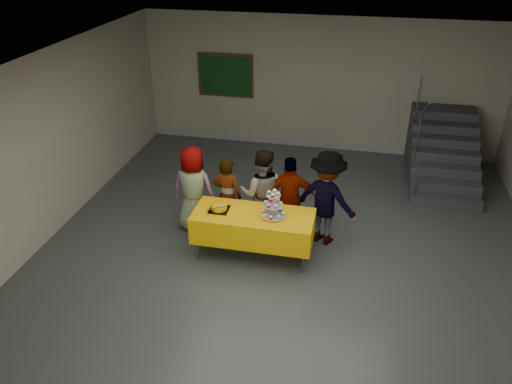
{
  "coord_description": "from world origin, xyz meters",
  "views": [
    {
      "loc": [
        0.91,
        -5.98,
        4.8
      ],
      "look_at": [
        -0.51,
        0.65,
        1.05
      ],
      "focal_mm": 35.0,
      "sensor_mm": 36.0,
      "label": 1
    }
  ],
  "objects_px": {
    "staircase": "(441,152)",
    "schoolchild_b": "(227,196)",
    "schoolchild_a": "(194,189)",
    "noticeboard": "(226,75)",
    "bear_cake": "(219,207)",
    "schoolchild_c": "(262,193)",
    "bake_table": "(253,226)",
    "schoolchild_d": "(290,198)",
    "cupcake_stand": "(273,207)",
    "schoolchild_e": "(327,198)"
  },
  "relations": [
    {
      "from": "schoolchild_b",
      "to": "schoolchild_e",
      "type": "xyz_separation_m",
      "value": [
        1.65,
        0.05,
        0.12
      ]
    },
    {
      "from": "bake_table",
      "to": "schoolchild_e",
      "type": "distance_m",
      "value": 1.28
    },
    {
      "from": "staircase",
      "to": "schoolchild_b",
      "type": "bearing_deg",
      "value": -140.97
    },
    {
      "from": "cupcake_stand",
      "to": "bake_table",
      "type": "bearing_deg",
      "value": 179.01
    },
    {
      "from": "schoolchild_a",
      "to": "schoolchild_e",
      "type": "relative_size",
      "value": 0.94
    },
    {
      "from": "noticeboard",
      "to": "schoolchild_d",
      "type": "bearing_deg",
      "value": -61.11
    },
    {
      "from": "schoolchild_b",
      "to": "schoolchild_d",
      "type": "xyz_separation_m",
      "value": [
        1.05,
        0.07,
        0.04
      ]
    },
    {
      "from": "schoolchild_a",
      "to": "schoolchild_d",
      "type": "distance_m",
      "value": 1.64
    },
    {
      "from": "schoolchild_b",
      "to": "schoolchild_c",
      "type": "relative_size",
      "value": 0.89
    },
    {
      "from": "cupcake_stand",
      "to": "schoolchild_c",
      "type": "xyz_separation_m",
      "value": [
        -0.31,
        0.66,
        -0.16
      ]
    },
    {
      "from": "bear_cake",
      "to": "schoolchild_e",
      "type": "bearing_deg",
      "value": 21.85
    },
    {
      "from": "schoolchild_c",
      "to": "schoolchild_d",
      "type": "relative_size",
      "value": 1.06
    },
    {
      "from": "schoolchild_a",
      "to": "schoolchild_b",
      "type": "height_order",
      "value": "schoolchild_a"
    },
    {
      "from": "bear_cake",
      "to": "schoolchild_d",
      "type": "xyz_separation_m",
      "value": [
        1.02,
        0.66,
        -0.1
      ]
    },
    {
      "from": "bake_table",
      "to": "schoolchild_a",
      "type": "xyz_separation_m",
      "value": [
        -1.16,
        0.58,
        0.21
      ]
    },
    {
      "from": "schoolchild_a",
      "to": "schoolchild_d",
      "type": "height_order",
      "value": "schoolchild_a"
    },
    {
      "from": "bake_table",
      "to": "bear_cake",
      "type": "bearing_deg",
      "value": 179.24
    },
    {
      "from": "bake_table",
      "to": "staircase",
      "type": "height_order",
      "value": "staircase"
    },
    {
      "from": "schoolchild_b",
      "to": "schoolchild_c",
      "type": "distance_m",
      "value": 0.59
    },
    {
      "from": "bake_table",
      "to": "schoolchild_d",
      "type": "bearing_deg",
      "value": 54.66
    },
    {
      "from": "schoolchild_a",
      "to": "noticeboard",
      "type": "distance_m",
      "value": 4.05
    },
    {
      "from": "bake_table",
      "to": "staircase",
      "type": "bearing_deg",
      "value": 48.86
    },
    {
      "from": "bake_table",
      "to": "schoolchild_b",
      "type": "relative_size",
      "value": 1.36
    },
    {
      "from": "schoolchild_e",
      "to": "schoolchild_b",
      "type": "bearing_deg",
      "value": 24.1
    },
    {
      "from": "schoolchild_b",
      "to": "noticeboard",
      "type": "relative_size",
      "value": 1.06
    },
    {
      "from": "schoolchild_c",
      "to": "noticeboard",
      "type": "relative_size",
      "value": 1.2
    },
    {
      "from": "schoolchild_c",
      "to": "schoolchild_e",
      "type": "height_order",
      "value": "schoolchild_e"
    },
    {
      "from": "schoolchild_c",
      "to": "schoolchild_d",
      "type": "distance_m",
      "value": 0.47
    },
    {
      "from": "cupcake_stand",
      "to": "schoolchild_e",
      "type": "xyz_separation_m",
      "value": [
        0.76,
        0.66,
        -0.13
      ]
    },
    {
      "from": "cupcake_stand",
      "to": "schoolchild_b",
      "type": "height_order",
      "value": "schoolchild_b"
    },
    {
      "from": "noticeboard",
      "to": "bake_table",
      "type": "bearing_deg",
      "value": -69.97
    },
    {
      "from": "schoolchild_e",
      "to": "bear_cake",
      "type": "bearing_deg",
      "value": 44.09
    },
    {
      "from": "schoolchild_e",
      "to": "bake_table",
      "type": "bearing_deg",
      "value": 53.78
    },
    {
      "from": "bake_table",
      "to": "schoolchild_b",
      "type": "bearing_deg",
      "value": 133.9
    },
    {
      "from": "schoolchild_a",
      "to": "schoolchild_e",
      "type": "xyz_separation_m",
      "value": [
        2.23,
        0.08,
        0.05
      ]
    },
    {
      "from": "bear_cake",
      "to": "schoolchild_b",
      "type": "height_order",
      "value": "schoolchild_b"
    },
    {
      "from": "schoolchild_d",
      "to": "schoolchild_e",
      "type": "relative_size",
      "value": 0.9
    },
    {
      "from": "schoolchild_a",
      "to": "schoolchild_c",
      "type": "height_order",
      "value": "schoolchild_c"
    },
    {
      "from": "noticeboard",
      "to": "schoolchild_e",
      "type": "bearing_deg",
      "value": -54.86
    },
    {
      "from": "bake_table",
      "to": "cupcake_stand",
      "type": "xyz_separation_m",
      "value": [
        0.31,
        -0.01,
        0.39
      ]
    },
    {
      "from": "cupcake_stand",
      "to": "schoolchild_e",
      "type": "distance_m",
      "value": 1.01
    },
    {
      "from": "schoolchild_a",
      "to": "schoolchild_c",
      "type": "xyz_separation_m",
      "value": [
        1.16,
        0.08,
        0.02
      ]
    },
    {
      "from": "schoolchild_b",
      "to": "schoolchild_a",
      "type": "bearing_deg",
      "value": 10.05
    },
    {
      "from": "bear_cake",
      "to": "schoolchild_c",
      "type": "relative_size",
      "value": 0.23
    },
    {
      "from": "schoolchild_e",
      "to": "noticeboard",
      "type": "relative_size",
      "value": 1.25
    },
    {
      "from": "schoolchild_a",
      "to": "staircase",
      "type": "bearing_deg",
      "value": -140.82
    },
    {
      "from": "staircase",
      "to": "schoolchild_a",
      "type": "bearing_deg",
      "value": -144.66
    },
    {
      "from": "bear_cake",
      "to": "staircase",
      "type": "distance_m",
      "value": 5.26
    },
    {
      "from": "bake_table",
      "to": "staircase",
      "type": "distance_m",
      "value": 4.88
    },
    {
      "from": "staircase",
      "to": "cupcake_stand",
      "type": "bearing_deg",
      "value": -128.21
    }
  ]
}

